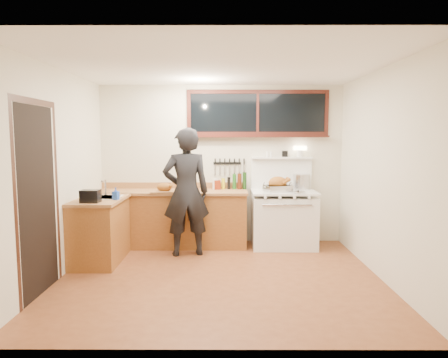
{
  "coord_description": "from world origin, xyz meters",
  "views": [
    {
      "loc": [
        0.07,
        -4.89,
        1.75
      ],
      "look_at": [
        0.05,
        0.85,
        1.15
      ],
      "focal_mm": 32.0,
      "sensor_mm": 36.0,
      "label": 1
    }
  ],
  "objects_px": {
    "man": "(186,192)",
    "roast_turkey": "(278,185)",
    "cutting_board": "(165,189)",
    "vintage_stove": "(283,218)"
  },
  "relations": [
    {
      "from": "vintage_stove",
      "to": "man",
      "type": "height_order",
      "value": "man"
    },
    {
      "from": "man",
      "to": "cutting_board",
      "type": "height_order",
      "value": "man"
    },
    {
      "from": "man",
      "to": "roast_turkey",
      "type": "xyz_separation_m",
      "value": [
        1.41,
        0.4,
        0.05
      ]
    },
    {
      "from": "vintage_stove",
      "to": "man",
      "type": "relative_size",
      "value": 0.85
    },
    {
      "from": "man",
      "to": "vintage_stove",
      "type": "bearing_deg",
      "value": 17.19
    },
    {
      "from": "cutting_board",
      "to": "roast_turkey",
      "type": "bearing_deg",
      "value": 2.21
    },
    {
      "from": "man",
      "to": "cutting_board",
      "type": "relative_size",
      "value": 4.27
    },
    {
      "from": "cutting_board",
      "to": "man",
      "type": "bearing_deg",
      "value": -41.73
    },
    {
      "from": "man",
      "to": "cutting_board",
      "type": "xyz_separation_m",
      "value": [
        -0.37,
        0.33,
        0.01
      ]
    },
    {
      "from": "man",
      "to": "roast_turkey",
      "type": "height_order",
      "value": "man"
    }
  ]
}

